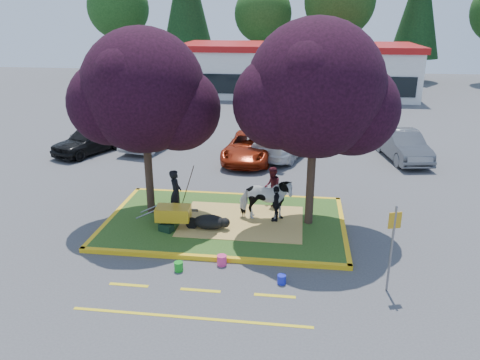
# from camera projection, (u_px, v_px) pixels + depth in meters

# --- Properties ---
(ground) EXTENTS (90.00, 90.00, 0.00)m
(ground) POSITION_uv_depth(u_px,v_px,m) (225.00, 224.00, 16.47)
(ground) COLOR #424244
(ground) RESTS_ON ground
(median_island) EXTENTS (8.00, 5.00, 0.15)m
(median_island) POSITION_uv_depth(u_px,v_px,m) (225.00, 222.00, 16.45)
(median_island) COLOR #274916
(median_island) RESTS_ON ground
(curb_near) EXTENTS (8.30, 0.16, 0.15)m
(curb_near) POSITION_uv_depth(u_px,v_px,m) (212.00, 258.00, 14.04)
(curb_near) COLOR yellow
(curb_near) RESTS_ON ground
(curb_far) EXTENTS (8.30, 0.16, 0.15)m
(curb_far) POSITION_uv_depth(u_px,v_px,m) (235.00, 195.00, 18.85)
(curb_far) COLOR yellow
(curb_far) RESTS_ON ground
(curb_left) EXTENTS (0.16, 5.30, 0.15)m
(curb_left) POSITION_uv_depth(u_px,v_px,m) (114.00, 216.00, 16.94)
(curb_left) COLOR yellow
(curb_left) RESTS_ON ground
(curb_right) EXTENTS (0.16, 5.30, 0.15)m
(curb_right) POSITION_uv_depth(u_px,v_px,m) (343.00, 229.00, 15.95)
(curb_right) COLOR yellow
(curb_right) RESTS_ON ground
(straw_bedding) EXTENTS (4.20, 3.00, 0.01)m
(straw_bedding) POSITION_uv_depth(u_px,v_px,m) (242.00, 221.00, 16.35)
(straw_bedding) COLOR #E1B85C
(straw_bedding) RESTS_ON median_island
(tree_purple_left) EXTENTS (5.06, 4.20, 6.51)m
(tree_purple_left) POSITION_uv_depth(u_px,v_px,m) (144.00, 97.00, 15.68)
(tree_purple_left) COLOR black
(tree_purple_left) RESTS_ON median_island
(tree_purple_right) EXTENTS (5.30, 4.40, 6.82)m
(tree_purple_right) POSITION_uv_depth(u_px,v_px,m) (316.00, 96.00, 14.73)
(tree_purple_right) COLOR black
(tree_purple_right) RESTS_ON median_island
(fire_lane_stripe_a) EXTENTS (1.10, 0.12, 0.01)m
(fire_lane_stripe_a) POSITION_uv_depth(u_px,v_px,m) (129.00, 285.00, 12.80)
(fire_lane_stripe_a) COLOR yellow
(fire_lane_stripe_a) RESTS_ON ground
(fire_lane_stripe_b) EXTENTS (1.10, 0.12, 0.01)m
(fire_lane_stripe_b) POSITION_uv_depth(u_px,v_px,m) (200.00, 290.00, 12.55)
(fire_lane_stripe_b) COLOR yellow
(fire_lane_stripe_b) RESTS_ON ground
(fire_lane_stripe_c) EXTENTS (1.10, 0.12, 0.01)m
(fire_lane_stripe_c) POSITION_uv_depth(u_px,v_px,m) (275.00, 296.00, 12.31)
(fire_lane_stripe_c) COLOR yellow
(fire_lane_stripe_c) RESTS_ON ground
(fire_lane_long) EXTENTS (6.00, 0.10, 0.01)m
(fire_lane_long) POSITION_uv_depth(u_px,v_px,m) (190.00, 318.00, 11.43)
(fire_lane_long) COLOR yellow
(fire_lane_long) RESTS_ON ground
(retail_building) EXTENTS (20.40, 8.40, 4.40)m
(retail_building) POSITION_uv_depth(u_px,v_px,m) (297.00, 69.00, 41.56)
(retail_building) COLOR silver
(retail_building) RESTS_ON ground
(treeline) EXTENTS (46.58, 7.80, 14.63)m
(treeline) POSITION_uv_depth(u_px,v_px,m) (293.00, 5.00, 48.77)
(treeline) COLOR black
(treeline) RESTS_ON ground
(cow) EXTENTS (1.87, 0.88, 1.57)m
(cow) POSITION_uv_depth(u_px,v_px,m) (266.00, 199.00, 16.16)
(cow) COLOR white
(cow) RESTS_ON median_island
(calf) EXTENTS (1.23, 0.89, 0.48)m
(calf) POSITION_uv_depth(u_px,v_px,m) (210.00, 222.00, 15.72)
(calf) COLOR black
(calf) RESTS_ON median_island
(handler) EXTENTS (0.53, 0.69, 1.70)m
(handler) POSITION_uv_depth(u_px,v_px,m) (176.00, 193.00, 16.55)
(handler) COLOR black
(handler) RESTS_ON median_island
(visitor_a) EXTENTS (0.64, 0.78, 1.49)m
(visitor_a) POSITION_uv_depth(u_px,v_px,m) (272.00, 186.00, 17.47)
(visitor_a) COLOR #4A151E
(visitor_a) RESTS_ON median_island
(visitor_b) EXTENTS (0.32, 0.75, 1.28)m
(visitor_b) POSITION_uv_depth(u_px,v_px,m) (276.00, 204.00, 16.17)
(visitor_b) COLOR black
(visitor_b) RESTS_ON median_island
(wheelbarrow) EXTENTS (2.05, 0.76, 0.77)m
(wheelbarrow) POSITION_uv_depth(u_px,v_px,m) (174.00, 213.00, 15.66)
(wheelbarrow) COLOR black
(wheelbarrow) RESTS_ON median_island
(gear_bag_dark) EXTENTS (0.58, 0.45, 0.26)m
(gear_bag_dark) POSITION_uv_depth(u_px,v_px,m) (162.00, 215.00, 16.56)
(gear_bag_dark) COLOR black
(gear_bag_dark) RESTS_ON median_island
(gear_bag_green) EXTENTS (0.54, 0.44, 0.25)m
(gear_bag_green) POSITION_uv_depth(u_px,v_px,m) (166.00, 228.00, 15.56)
(gear_bag_green) COLOR black
(gear_bag_green) RESTS_ON median_island
(sign_post) EXTENTS (0.34, 0.14, 2.46)m
(sign_post) POSITION_uv_depth(u_px,v_px,m) (393.00, 240.00, 12.04)
(sign_post) COLOR slate
(sign_post) RESTS_ON ground
(bucket_green) EXTENTS (0.33, 0.33, 0.28)m
(bucket_green) POSITION_uv_depth(u_px,v_px,m) (179.00, 266.00, 13.46)
(bucket_green) COLOR #179920
(bucket_green) RESTS_ON ground
(bucket_pink) EXTENTS (0.34, 0.34, 0.31)m
(bucket_pink) POSITION_uv_depth(u_px,v_px,m) (222.00, 260.00, 13.76)
(bucket_pink) COLOR #EC3479
(bucket_pink) RESTS_ON ground
(bucket_blue) EXTENTS (0.30, 0.30, 0.26)m
(bucket_blue) POSITION_uv_depth(u_px,v_px,m) (282.00, 279.00, 12.83)
(bucket_blue) COLOR #1824C7
(bucket_blue) RESTS_ON ground
(car_black) EXTENTS (3.25, 4.53, 1.43)m
(car_black) POSITION_uv_depth(u_px,v_px,m) (89.00, 140.00, 24.55)
(car_black) COLOR black
(car_black) RESTS_ON ground
(car_silver) EXTENTS (2.52, 4.80, 1.50)m
(car_silver) POSITION_uv_depth(u_px,v_px,m) (152.00, 134.00, 25.49)
(car_silver) COLOR #AAACB2
(car_silver) RESTS_ON ground
(car_red) EXTENTS (2.62, 5.07, 1.37)m
(car_red) POSITION_uv_depth(u_px,v_px,m) (250.00, 147.00, 23.41)
(car_red) COLOR maroon
(car_red) RESTS_ON ground
(car_white) EXTENTS (3.79, 5.67, 1.53)m
(car_white) POSITION_uv_depth(u_px,v_px,m) (285.00, 141.00, 24.12)
(car_white) COLOR silver
(car_white) RESTS_ON ground
(car_grey) EXTENTS (2.34, 4.68, 1.47)m
(car_grey) POSITION_uv_depth(u_px,v_px,m) (403.00, 145.00, 23.43)
(car_grey) COLOR #515458
(car_grey) RESTS_ON ground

